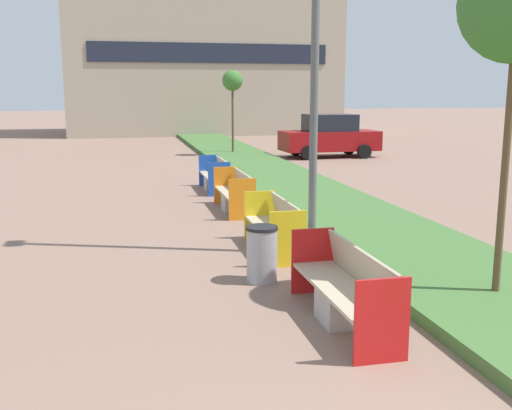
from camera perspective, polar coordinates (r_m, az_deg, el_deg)
The scene contains 9 objects.
planter_grass_strip at distance 15.47m, azimuth 5.93°, elevation 0.47°, with size 2.80×120.00×0.18m.
building_backdrop at distance 42.36m, azimuth -5.16°, elevation 13.25°, with size 17.71×8.38×9.36m.
bench_red_frame at distance 7.60m, azimuth 8.46°, elevation -8.33°, with size 0.65×2.39×0.94m.
bench_yellow_frame at distance 10.77m, azimuth 1.78°, elevation -2.53°, with size 0.65×2.05×0.94m.
bench_orange_frame at distance 14.40m, azimuth -2.00°, elevation 0.89°, with size 0.65×2.19×0.94m.
bench_blue_frame at distance 17.40m, azimuth -3.91°, elevation 2.57°, with size 0.65×1.97×0.94m.
litter_bin at distance 9.06m, azimuth 0.57°, elevation -4.69°, with size 0.48×0.48×0.86m.
sapling_tree_far at distance 26.76m, azimuth -2.26°, elevation 11.62°, with size 0.90×0.90×3.75m.
parked_car_distant at distance 26.39m, azimuth 7.01°, elevation 6.53°, with size 4.25×2.00×1.86m.
Camera 1 is at (-1.71, -2.41, 2.85)m, focal length 42.00 mm.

